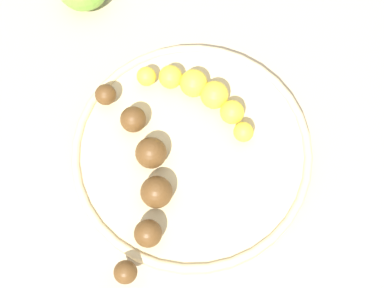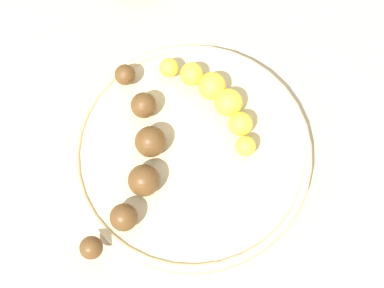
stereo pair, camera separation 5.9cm
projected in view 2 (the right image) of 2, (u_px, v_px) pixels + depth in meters
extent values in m
plane|color=tan|center=(192.00, 155.00, 0.63)|extent=(2.40, 2.40, 0.00)
cylinder|color=#D1B784|center=(192.00, 153.00, 0.62)|extent=(0.28, 0.28, 0.02)
torus|color=#D1B784|center=(192.00, 150.00, 0.61)|extent=(0.28, 0.28, 0.01)
sphere|color=#593819|center=(91.00, 248.00, 0.56)|extent=(0.02, 0.02, 0.02)
sphere|color=#593819|center=(124.00, 217.00, 0.57)|extent=(0.03, 0.03, 0.03)
sphere|color=#593819|center=(144.00, 180.00, 0.58)|extent=(0.04, 0.04, 0.04)
sphere|color=#593819|center=(150.00, 142.00, 0.60)|extent=(0.04, 0.04, 0.04)
sphere|color=#593819|center=(144.00, 105.00, 0.61)|extent=(0.03, 0.03, 0.03)
sphere|color=#593819|center=(125.00, 75.00, 0.63)|extent=(0.02, 0.02, 0.02)
sphere|color=yellow|center=(246.00, 146.00, 0.60)|extent=(0.02, 0.02, 0.02)
sphere|color=yellow|center=(240.00, 123.00, 0.61)|extent=(0.03, 0.03, 0.03)
sphere|color=yellow|center=(229.00, 103.00, 0.62)|extent=(0.03, 0.03, 0.03)
sphere|color=yellow|center=(212.00, 86.00, 0.62)|extent=(0.03, 0.03, 0.03)
sphere|color=yellow|center=(192.00, 74.00, 0.63)|extent=(0.03, 0.03, 0.03)
sphere|color=yellow|center=(169.00, 68.00, 0.63)|extent=(0.02, 0.02, 0.02)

